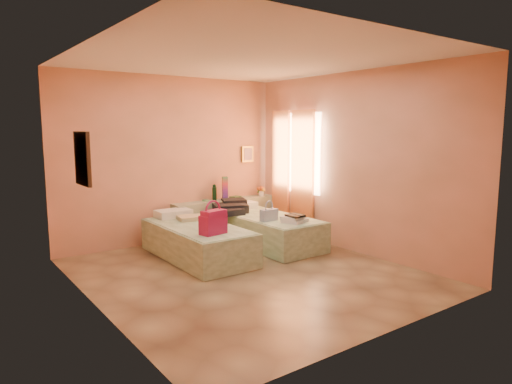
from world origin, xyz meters
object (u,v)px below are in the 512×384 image
green_book (235,197)px  towel_stack (295,219)px  blue_handbag (269,215)px  flower_vase (261,190)px  headboard_ledge (226,217)px  magenta_handbag (213,222)px  bed_right (267,230)px  water_bottle (214,193)px  bed_left (197,242)px

green_book → towel_stack: size_ratio=0.56×
blue_handbag → green_book: bearing=74.9°
flower_vase → green_book: bearing=168.9°
headboard_ledge → blue_handbag: blue_handbag is taller
towel_stack → headboard_ledge: bearing=95.6°
green_book → blue_handbag: 1.50m
magenta_handbag → towel_stack: (1.42, -0.06, -0.12)m
green_book → flower_vase: bearing=-27.9°
headboard_ledge → towel_stack: size_ratio=5.86×
flower_vase → magenta_handbag: 2.59m
magenta_handbag → bed_right: bearing=12.3°
magenta_handbag → blue_handbag: (1.17, 0.26, -0.08)m
towel_stack → green_book: bearing=87.4°
bed_right → blue_handbag: size_ratio=7.09×
blue_handbag → water_bottle: bearing=93.5°
headboard_ledge → blue_handbag: 1.43m
green_book → water_bottle: bearing=168.2°
headboard_ledge → bed_right: headboard_ledge is taller
bed_left → blue_handbag: size_ratio=7.09×
water_bottle → towel_stack: size_ratio=0.78×
flower_vase → blue_handbag: size_ratio=0.81×
bed_left → water_bottle: size_ratio=7.30×
bed_right → towel_stack: towel_stack is taller
headboard_ledge → towel_stack: headboard_ledge is taller
towel_stack → blue_handbag: bearing=128.2°
magenta_handbag → blue_handbag: size_ratio=1.26×
bed_right → towel_stack: (0.01, -0.68, 0.30)m
bed_right → green_book: size_ratio=10.23×
green_book → towel_stack: (-0.08, -1.78, -0.12)m
green_book → headboard_ledge: bearing=174.8°
water_bottle → flower_vase: size_ratio=1.20×
flower_vase → bed_left: bearing=-152.7°
headboard_ledge → magenta_handbag: 2.11m
bed_right → flower_vase: (0.62, 1.00, 0.51)m
bed_right → magenta_handbag: bearing=-156.1°
flower_vase → water_bottle: bearing=176.4°
green_book → flower_vase: flower_vase is taller
headboard_ledge → magenta_handbag: size_ratio=5.77×
green_book → blue_handbag: (-0.33, -1.46, -0.08)m
bed_right → towel_stack: bearing=-88.5°
headboard_ledge → flower_vase: (0.77, -0.05, 0.44)m
towel_stack → water_bottle: bearing=102.7°
blue_handbag → towel_stack: bearing=-53.9°
bed_left → magenta_handbag: bearing=-97.9°
bed_left → towel_stack: size_ratio=5.71×
bed_left → water_bottle: water_bottle is taller
headboard_ledge → blue_handbag: size_ratio=7.26×
flower_vase → magenta_handbag: bearing=-141.5°
headboard_ledge → bed_right: 1.06m
bed_right → water_bottle: bearing=110.0°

